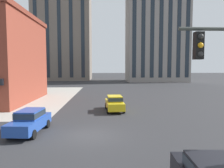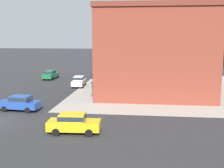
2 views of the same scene
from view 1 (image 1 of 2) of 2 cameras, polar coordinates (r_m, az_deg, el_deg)
name	(u,v)px [view 1 (image 1 of 2)]	position (r m, az deg, el deg)	size (l,w,h in m)	color
ground_plane	(90,135)	(15.70, -5.95, -13.33)	(320.00, 320.00, 0.00)	#2D2D30
car_main_northbound_near	(115,103)	(23.66, 0.69, -4.93)	(2.08, 4.49, 1.68)	gold
car_parked_curb	(30,120)	(17.05, -20.92, -8.96)	(2.16, 4.53, 1.68)	#23479E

